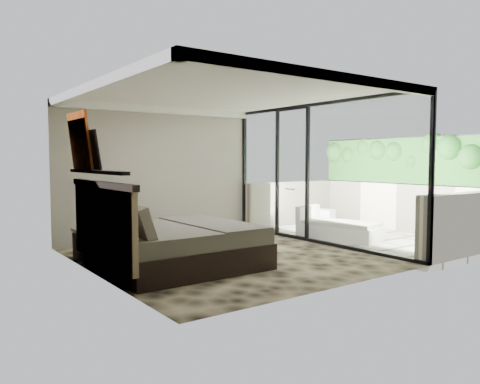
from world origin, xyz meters
TOP-DOWN VIEW (x-y plane):
  - floor at (0.00, 0.00)m, footprint 5.00×5.00m
  - ceiling at (0.00, 0.00)m, footprint 4.50×5.00m
  - back_wall at (0.00, 2.49)m, footprint 4.50×0.02m
  - left_wall at (-2.24, 0.00)m, footprint 0.02×5.00m
  - glass_wall at (2.25, 0.00)m, footprint 0.08×5.00m
  - terrace_slab at (3.75, 0.00)m, footprint 3.00×5.00m
  - parapet_far at (5.10, 0.00)m, footprint 0.30×5.00m
  - foliage_hedge at (5.10, 0.00)m, footprint 0.36×4.60m
  - picture_ledge at (-2.18, 0.10)m, footprint 0.12×2.20m
  - bed at (-1.14, -0.17)m, footprint 2.36×2.28m
  - nightstand at (-1.94, 1.22)m, footprint 0.56×0.56m
  - table_lamp at (-1.89, 1.24)m, footprint 0.38×0.38m
  - abstract_canvas at (-2.19, 0.82)m, footprint 0.13×0.90m
  - framed_print at (-2.14, 0.38)m, footprint 0.11×0.50m
  - ottoman at (3.89, 1.40)m, footprint 0.59×0.59m
  - lounger at (2.97, 0.12)m, footprint 1.24×1.84m

SIDE VIEW (x-z plane):
  - terrace_slab at x=3.75m, z-range -0.12..0.00m
  - floor at x=0.00m, z-range 0.00..0.00m
  - lounger at x=2.97m, z-range -0.12..0.53m
  - ottoman at x=3.89m, z-range 0.00..0.45m
  - nightstand at x=-1.94m, z-range 0.00..0.49m
  - bed at x=-1.14m, z-range -0.27..1.03m
  - parapet_far at x=5.10m, z-range 0.00..1.10m
  - table_lamp at x=-1.89m, z-range 0.62..1.32m
  - back_wall at x=0.00m, z-range 0.00..2.80m
  - left_wall at x=-2.24m, z-range 0.00..2.80m
  - glass_wall at x=2.25m, z-range 0.00..2.80m
  - picture_ledge at x=-2.18m, z-range 1.48..1.52m
  - foliage_hedge at x=5.10m, z-range 1.10..2.20m
  - framed_print at x=-2.14m, z-range 1.53..2.12m
  - abstract_canvas at x=-2.19m, z-range 1.53..2.42m
  - ceiling at x=0.00m, z-range 2.78..2.80m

